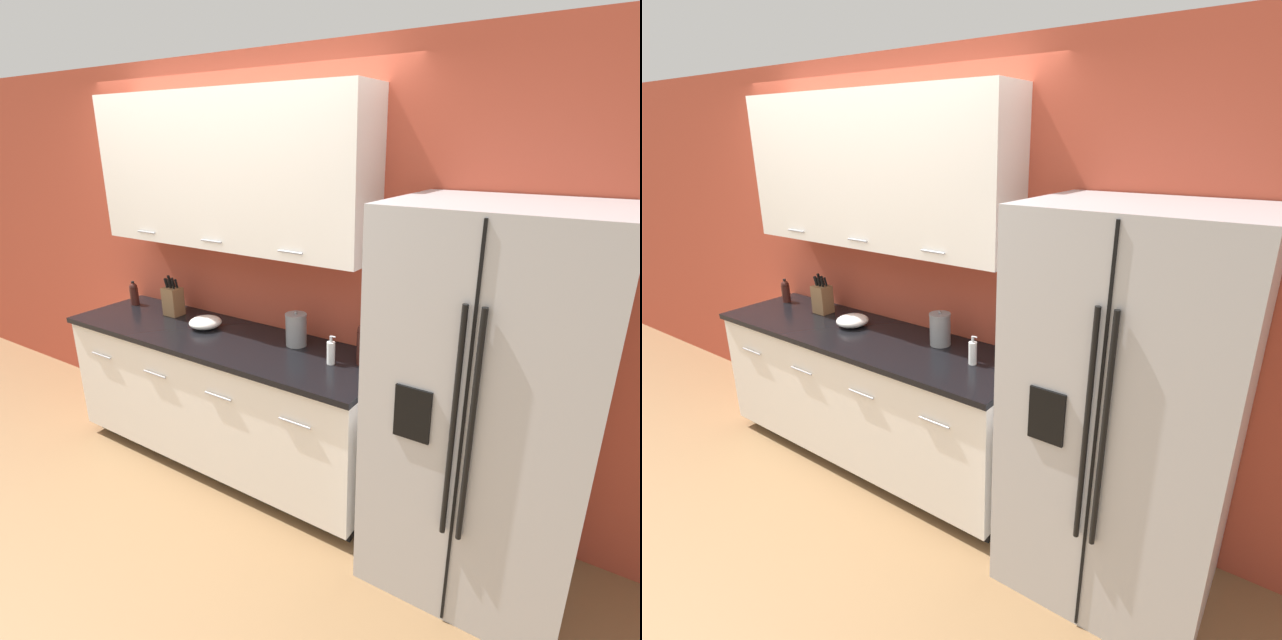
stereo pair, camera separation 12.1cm
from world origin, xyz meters
The scene contains 10 objects.
ground_plane centered at (0.00, 0.00, 0.00)m, with size 14.00×14.00×0.00m, color olive.
wall_back centered at (0.03, 0.99, 1.49)m, with size 10.00×0.39×2.60m.
counter_unit centered at (0.10, 0.71, 0.47)m, with size 2.28×0.64×0.93m.
refrigerator centered at (1.80, 0.65, 0.94)m, with size 0.94×0.75×1.88m.
knife_block centered at (-0.45, 0.82, 1.04)m, with size 0.12×0.10×0.28m.
wine_bottle centered at (1.08, 0.81, 1.06)m, with size 0.08×0.08×0.27m.
soap_dispenser centered at (0.93, 0.71, 1.00)m, with size 0.05×0.05×0.17m.
oil_bottle centered at (-0.88, 0.83, 1.02)m, with size 0.06×0.06×0.18m.
steel_canister centered at (0.61, 0.83, 1.03)m, with size 0.13×0.13×0.22m.
mixing_bowl centered at (-0.07, 0.75, 0.97)m, with size 0.21×0.21×0.08m.
Camera 2 is at (2.34, -1.39, 2.11)m, focal length 28.00 mm.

